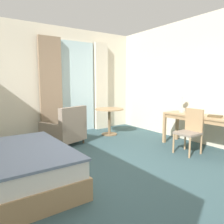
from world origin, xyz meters
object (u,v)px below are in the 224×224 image
(desk_chair, at_px, (190,129))
(armchair_by_window, at_px, (65,130))
(desk_lamp, at_px, (183,96))
(round_cafe_table, at_px, (109,115))
(writing_desk, at_px, (201,119))
(closed_book, at_px, (215,116))

(desk_chair, distance_m, armchair_by_window, 2.69)
(desk_lamp, distance_m, round_cafe_table, 1.95)
(writing_desk, xyz_separation_m, round_cafe_table, (-0.89, 2.13, -0.10))
(desk_lamp, bearing_deg, closed_book, -94.88)
(closed_book, distance_m, armchair_by_window, 3.19)
(desk_lamp, height_order, round_cafe_table, desk_lamp)
(desk_chair, distance_m, round_cafe_table, 2.23)
(closed_book, distance_m, round_cafe_table, 2.60)
(writing_desk, xyz_separation_m, armchair_by_window, (-2.24, 1.92, -0.30))
(writing_desk, xyz_separation_m, desk_lamp, (0.09, 0.54, 0.45))
(desk_lamp, distance_m, armchair_by_window, 2.81)
(desk_chair, xyz_separation_m, closed_book, (0.42, -0.25, 0.25))
(writing_desk, relative_size, desk_lamp, 3.35)
(closed_book, bearing_deg, armchair_by_window, 114.94)
(round_cafe_table, bearing_deg, closed_book, -69.51)
(round_cafe_table, bearing_deg, desk_lamp, -58.39)
(armchair_by_window, height_order, round_cafe_table, armchair_by_window)
(closed_book, bearing_deg, writing_desk, 73.07)
(closed_book, xyz_separation_m, armchair_by_window, (-2.25, 2.22, -0.41))
(desk_chair, bearing_deg, closed_book, -31.09)
(desk_chair, distance_m, desk_lamp, 0.97)
(armchair_by_window, xyz_separation_m, round_cafe_table, (1.35, 0.21, 0.20))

